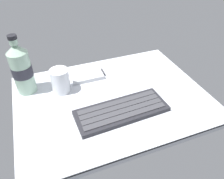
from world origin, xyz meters
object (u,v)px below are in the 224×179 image
at_px(keyboard, 121,111).
at_px(juice_cup, 60,81).
at_px(water_bottle, 22,69).
at_px(handheld_device, 87,75).

xyz_separation_m(keyboard, juice_cup, (-0.15, 0.18, 0.03)).
bearing_deg(keyboard, water_bottle, 139.92).
relative_size(juice_cup, water_bottle, 0.41).
xyz_separation_m(handheld_device, water_bottle, (-0.22, -0.00, 0.08)).
distance_m(keyboard, water_bottle, 0.36).
relative_size(keyboard, water_bottle, 1.42).
xyz_separation_m(handheld_device, juice_cup, (-0.11, -0.05, 0.03)).
xyz_separation_m(keyboard, water_bottle, (-0.26, 0.22, 0.08)).
bearing_deg(water_bottle, juice_cup, -21.37).
height_order(juice_cup, water_bottle, water_bottle).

